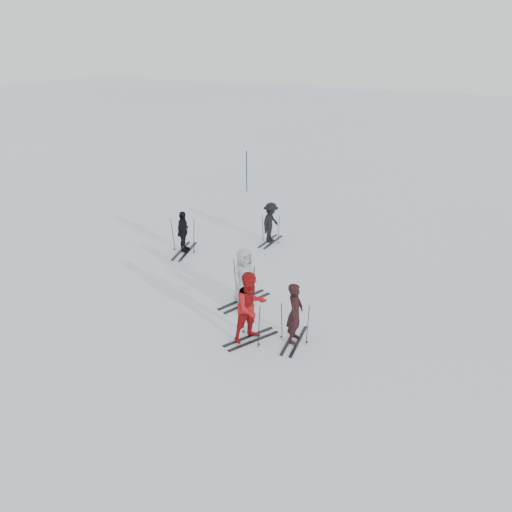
# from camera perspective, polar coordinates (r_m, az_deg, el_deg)

# --- Properties ---
(ground) EXTENTS (120.00, 120.00, 0.00)m
(ground) POSITION_cam_1_polar(r_m,az_deg,el_deg) (15.21, -1.65, -4.84)
(ground) COLOR silver
(ground) RESTS_ON ground
(skier_near_dark) EXTENTS (0.45, 0.64, 1.64)m
(skier_near_dark) POSITION_cam_1_polar(r_m,az_deg,el_deg) (12.85, 4.47, -6.59)
(skier_near_dark) COLOR black
(skier_near_dark) RESTS_ON ground
(skier_red) EXTENTS (1.09, 1.17, 1.92)m
(skier_red) POSITION_cam_1_polar(r_m,az_deg,el_deg) (12.80, -0.60, -5.94)
(skier_red) COLOR #A11214
(skier_red) RESTS_ON ground
(skier_grey) EXTENTS (0.80, 0.96, 1.68)m
(skier_grey) POSITION_cam_1_polar(r_m,az_deg,el_deg) (14.62, -1.37, -2.38)
(skier_grey) COLOR #999DA1
(skier_grey) RESTS_ON ground
(skier_uphill_left) EXTENTS (0.56, 0.95, 1.52)m
(skier_uphill_left) POSITION_cam_1_polar(r_m,az_deg,el_deg) (18.24, -8.33, 2.70)
(skier_uphill_left) COLOR black
(skier_uphill_left) RESTS_ON ground
(skier_uphill_far) EXTENTS (0.62, 1.02, 1.54)m
(skier_uphill_far) POSITION_cam_1_polar(r_m,az_deg,el_deg) (18.92, 1.69, 3.79)
(skier_uphill_far) COLOR black
(skier_uphill_far) RESTS_ON ground
(skis_near_dark) EXTENTS (1.63, 0.98, 1.14)m
(skis_near_dark) POSITION_cam_1_polar(r_m,az_deg,el_deg) (12.98, 4.43, -7.55)
(skis_near_dark) COLOR black
(skis_near_dark) RESTS_ON ground
(skis_red) EXTENTS (1.83, 1.53, 1.18)m
(skis_red) POSITION_cam_1_polar(r_m,az_deg,el_deg) (12.99, -0.59, -7.34)
(skis_red) COLOR black
(skis_red) RESTS_ON ground
(skis_grey) EXTENTS (2.07, 1.58, 1.34)m
(skis_grey) POSITION_cam_1_polar(r_m,az_deg,el_deg) (14.70, -1.37, -2.96)
(skis_grey) COLOR black
(skis_grey) RESTS_ON ground
(skis_uphill_left) EXTENTS (1.97, 1.33, 1.32)m
(skis_uphill_left) POSITION_cam_1_polar(r_m,az_deg,el_deg) (18.28, -8.31, 2.41)
(skis_uphill_left) COLOR black
(skis_uphill_left) RESTS_ON ground
(skis_uphill_far) EXTENTS (1.58, 0.89, 1.12)m
(skis_uphill_far) POSITION_cam_1_polar(r_m,az_deg,el_deg) (18.99, 1.69, 3.20)
(skis_uphill_far) COLOR black
(skis_uphill_far) RESTS_ON ground
(piste_marker) EXTENTS (0.05, 0.05, 2.06)m
(piste_marker) POSITION_cam_1_polar(r_m,az_deg,el_deg) (25.16, -1.08, 9.67)
(piste_marker) COLOR black
(piste_marker) RESTS_ON ground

